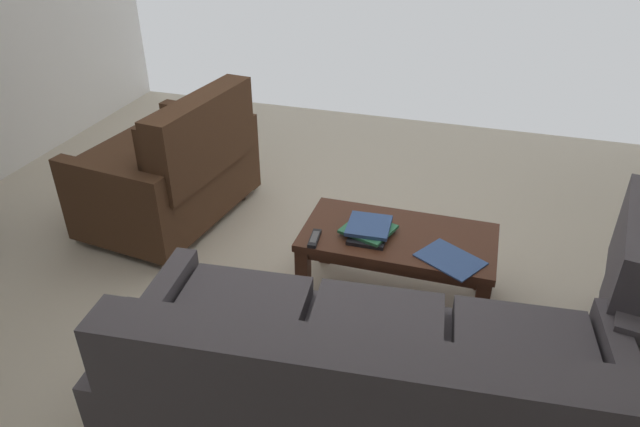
% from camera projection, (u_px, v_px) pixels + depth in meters
% --- Properties ---
extents(ground_plane, '(5.60, 5.50, 0.01)m').
position_uv_depth(ground_plane, '(314.00, 288.00, 3.32)').
color(ground_plane, beige).
extents(sofa_main, '(2.01, 1.07, 0.87)m').
position_uv_depth(sofa_main, '(367.00, 394.00, 2.19)').
color(sofa_main, black).
rests_on(sofa_main, ground).
extents(loveseat_near, '(0.92, 1.23, 0.91)m').
position_uv_depth(loveseat_near, '(174.00, 168.00, 3.80)').
color(loveseat_near, black).
rests_on(loveseat_near, ground).
extents(coffee_table, '(1.02, 0.53, 0.42)m').
position_uv_depth(coffee_table, '(398.00, 245.00, 3.08)').
color(coffee_table, '#4C2819').
rests_on(coffee_table, ground).
extents(book_stack, '(0.30, 0.29, 0.06)m').
position_uv_depth(book_stack, '(369.00, 229.00, 3.03)').
color(book_stack, black).
rests_on(book_stack, coffee_table).
extents(tv_remote, '(0.06, 0.16, 0.02)m').
position_uv_depth(tv_remote, '(315.00, 238.00, 2.99)').
color(tv_remote, black).
rests_on(tv_remote, coffee_table).
extents(loose_magazine, '(0.37, 0.34, 0.01)m').
position_uv_depth(loose_magazine, '(450.00, 259.00, 2.84)').
color(loose_magazine, '#385693').
rests_on(loose_magazine, coffee_table).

